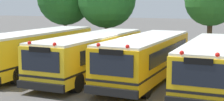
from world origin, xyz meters
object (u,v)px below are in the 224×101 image
Objects in this scene: school_bus_0 at (39,49)px; school_bus_3 at (212,62)px; school_bus_1 at (93,53)px; school_bus_2 at (147,56)px.

school_bus_0 is 1.03× the size of school_bus_3.
school_bus_1 reaches higher than school_bus_3.
school_bus_0 is at bearing -1.02° from school_bus_3.
school_bus_1 is at bearing 0.42° from school_bus_2.
school_bus_2 is at bearing 179.21° from school_bus_1.
school_bus_3 is (3.55, -0.23, -0.05)m from school_bus_2.
school_bus_2 reaches higher than school_bus_3.
school_bus_0 is 3.74m from school_bus_1.
school_bus_0 is at bearing 2.41° from school_bus_2.
school_bus_1 is 3.46m from school_bus_2.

